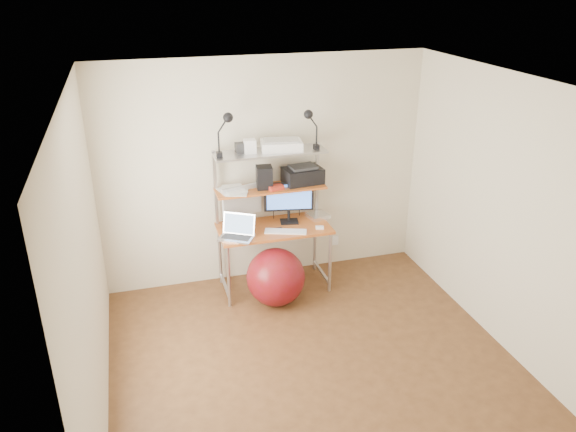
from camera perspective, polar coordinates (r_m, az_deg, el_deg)
name	(u,v)px	position (r m, az deg, el deg)	size (l,w,h in m)	color
room	(318,241)	(4.58, 3.10, -2.59)	(3.60, 3.60, 3.60)	brown
computer_desk	(272,206)	(6.02, -1.62, 0.98)	(1.20, 0.60, 1.57)	#C05F25
wall_outlet	(335,240)	(6.77, 4.82, -2.48)	(0.08, 0.01, 0.12)	white
monitor_silver	(242,203)	(5.99, -4.70, 1.31)	(0.44, 0.20, 0.50)	#B7B8BC
monitor_black	(289,199)	(6.07, 0.08, 1.77)	(0.54, 0.18, 0.54)	black
laptop	(238,232)	(5.83, -5.12, -1.64)	(0.43, 0.41, 0.30)	silver
keyboard	(286,231)	(5.93, -0.25, -1.57)	(0.44, 0.13, 0.01)	white
mouse	(320,228)	(6.01, 3.24, -1.18)	(0.09, 0.05, 0.02)	white
mac_mini	(318,215)	(6.29, 3.04, 0.05)	(0.21, 0.21, 0.04)	silver
phone	(280,230)	(5.95, -0.82, -1.48)	(0.07, 0.14, 0.01)	black
printer	(303,175)	(6.10, 1.50, 4.20)	(0.44, 0.32, 0.20)	black
nas_cube	(264,177)	(5.94, -2.43, 3.95)	(0.16, 0.16, 0.24)	black
red_box	(276,187)	(5.94, -1.27, 2.92)	(0.16, 0.11, 0.04)	red
scanner	(281,145)	(5.91, -0.68, 7.26)	(0.46, 0.33, 0.11)	white
box_white	(250,146)	(5.81, -3.89, 7.09)	(0.12, 0.10, 0.14)	white
box_grey	(240,148)	(5.84, -4.85, 6.94)	(0.10, 0.10, 0.10)	#2D2D2F
clip_lamp_left	(226,125)	(5.63, -6.31, 9.18)	(0.18, 0.10, 0.45)	black
clip_lamp_right	(310,121)	(5.83, 2.26, 9.64)	(0.17, 0.10, 0.43)	black
exercise_ball	(276,277)	(5.95, -1.26, -6.22)	(0.62, 0.62, 0.62)	maroon
paper_stack	(234,190)	(5.92, -5.54, 2.64)	(0.35, 0.40, 0.02)	white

